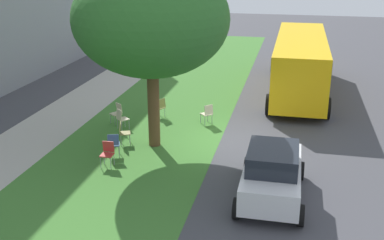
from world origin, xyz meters
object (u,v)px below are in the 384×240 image
at_px(chair_2, 123,131).
at_px(chair_4, 108,152).
at_px(street_tree, 151,19).
at_px(chair_6, 160,106).
at_px(chair_0, 207,113).
at_px(chair_1, 121,118).
at_px(chair_3, 114,143).
at_px(school_bus, 300,59).
at_px(chair_5, 117,112).
at_px(parked_car, 272,173).

relative_size(chair_2, chair_4, 1.00).
relative_size(street_tree, chair_6, 7.73).
xyz_separation_m(chair_2, chair_4, (-1.97, -0.17, 0.00)).
bearing_deg(chair_0, chair_6, 79.75).
distance_m(street_tree, chair_1, 4.78).
bearing_deg(chair_4, chair_2, 4.83).
bearing_deg(chair_0, street_tree, 150.20).
distance_m(chair_0, chair_3, 4.83).
bearing_deg(street_tree, chair_4, 154.51).
bearing_deg(chair_0, school_bus, -32.66).
height_order(chair_4, chair_6, same).
height_order(street_tree, chair_3, street_tree).
distance_m(chair_2, chair_4, 1.98).
relative_size(chair_0, chair_3, 1.00).
xyz_separation_m(street_tree, chair_6, (3.08, 0.65, -4.23)).
bearing_deg(chair_3, chair_2, 3.52).
distance_m(chair_0, chair_2, 3.95).
bearing_deg(street_tree, chair_5, 48.62).
height_order(chair_3, chair_5, same).
bearing_deg(chair_3, chair_4, -173.23).
bearing_deg(chair_4, chair_3, 6.77).
bearing_deg(chair_2, chair_4, -175.17).
xyz_separation_m(street_tree, chair_4, (-2.15, 1.02, -4.23)).
bearing_deg(chair_5, chair_4, -163.43).
xyz_separation_m(chair_4, parked_car, (-1.07, -5.62, 0.32)).
bearing_deg(chair_1, chair_2, -157.42).
bearing_deg(parked_car, chair_6, 39.80).
relative_size(chair_5, chair_6, 1.00).
distance_m(street_tree, chair_3, 4.58).
bearing_deg(chair_0, chair_4, 152.07).
xyz_separation_m(chair_0, chair_1, (-1.38, 3.35, 0.00)).
xyz_separation_m(chair_4, chair_6, (5.23, -0.37, 0.00)).
bearing_deg(street_tree, chair_6, 11.97).
bearing_deg(chair_3, street_tree, -39.57).
bearing_deg(chair_1, chair_5, 33.39).
bearing_deg(chair_0, parked_car, -152.63).
bearing_deg(school_bus, street_tree, 148.22).
relative_size(chair_0, parked_car, 0.24).
distance_m(street_tree, chair_6, 5.27).
relative_size(chair_2, chair_3, 1.00).
distance_m(chair_2, parked_car, 6.54).
bearing_deg(chair_2, street_tree, -81.59).
bearing_deg(chair_1, street_tree, -125.93).
height_order(chair_3, chair_4, same).
xyz_separation_m(chair_0, school_bus, (5.84, -3.75, 1.24)).
bearing_deg(chair_2, chair_0, -43.63).
relative_size(street_tree, chair_2, 7.73).
distance_m(street_tree, parked_car, 6.84).
bearing_deg(chair_5, chair_1, -146.61).
relative_size(chair_3, chair_4, 1.00).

